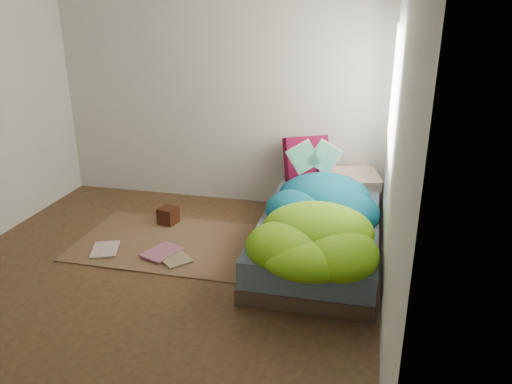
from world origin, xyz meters
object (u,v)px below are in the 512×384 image
pillow_magenta (307,159)px  wooden_box (168,215)px  open_book (315,147)px  floor_book_b (152,249)px  bed (320,233)px  floor_book_a (92,250)px

pillow_magenta → wooden_box: (-1.26, -0.69, -0.47)m
pillow_magenta → open_book: bearing=-100.6°
floor_book_b → wooden_box: bearing=119.3°
bed → open_book: open_book is taller
open_book → wooden_box: size_ratio=2.54×
bed → floor_book_a: size_ratio=6.65×
bed → pillow_magenta: bearing=105.7°
open_book → floor_book_a: bearing=-167.0°
bed → pillow_magenta: 1.02m
floor_book_a → floor_book_b: (0.50, 0.14, 0.00)m
open_book → floor_book_b: open_book is taller
floor_book_b → pillow_magenta: bearing=68.2°
open_book → floor_book_a: open_book is taller
open_book → floor_book_b: size_ratio=1.27×
floor_book_b → open_book: bearing=54.6°
floor_book_a → bed: bearing=-5.3°
pillow_magenta → floor_book_b: pillow_magenta is taller
bed → floor_book_a: bed is taller
pillow_magenta → wooden_box: pillow_magenta is taller
open_book → wooden_box: 1.58m
pillow_magenta → floor_book_a: bearing=-167.5°
floor_book_a → open_book: bearing=9.3°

